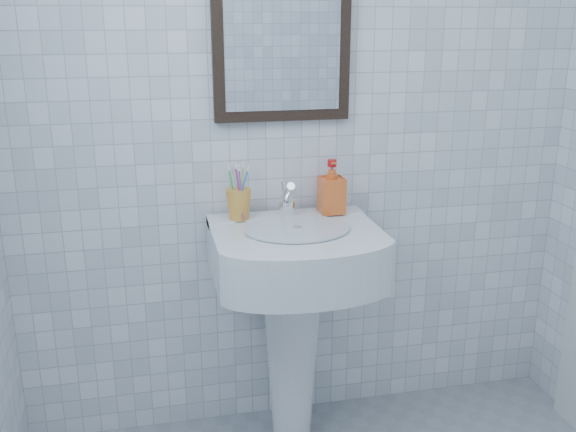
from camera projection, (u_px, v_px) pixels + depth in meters
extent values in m
cube|color=white|center=(302.00, 116.00, 2.39)|extent=(2.20, 0.02, 2.50)
cone|color=white|center=(292.00, 353.00, 2.47)|extent=(0.23, 0.23, 0.74)
cube|color=white|center=(295.00, 252.00, 2.29)|extent=(0.59, 0.42, 0.18)
cube|color=white|center=(286.00, 218.00, 2.42)|extent=(0.59, 0.11, 0.03)
cylinder|color=silver|center=(297.00, 228.00, 2.23)|extent=(0.37, 0.37, 0.01)
cylinder|color=white|center=(287.00, 208.00, 2.38)|extent=(0.06, 0.06, 0.06)
cylinder|color=white|center=(288.00, 192.00, 2.34)|extent=(0.03, 0.11, 0.09)
cylinder|color=white|center=(286.00, 195.00, 2.39)|extent=(0.04, 0.06, 0.10)
imported|color=red|center=(332.00, 187.00, 2.40)|extent=(0.09, 0.10, 0.20)
cube|color=black|center=(282.00, 33.00, 2.27)|extent=(0.50, 0.04, 0.62)
cube|color=white|center=(283.00, 33.00, 2.26)|extent=(0.42, 0.00, 0.54)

